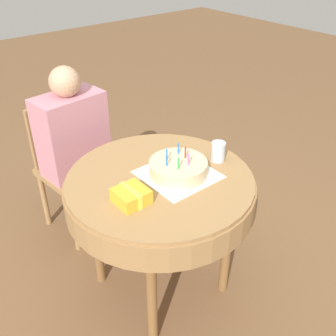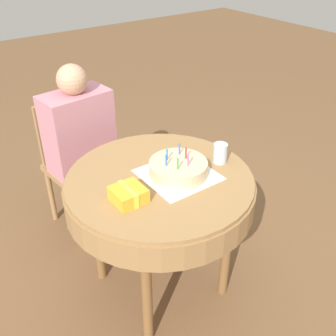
# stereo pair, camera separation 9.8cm
# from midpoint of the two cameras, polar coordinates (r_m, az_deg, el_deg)

# --- Properties ---
(ground_plane) EXTENTS (12.00, 12.00, 0.00)m
(ground_plane) POSITION_cam_midpoint_polar(r_m,az_deg,el_deg) (2.37, -2.23, -16.41)
(ground_plane) COLOR brown
(dining_table) EXTENTS (0.92, 0.92, 0.74)m
(dining_table) POSITION_cam_midpoint_polar(r_m,az_deg,el_deg) (1.93, -2.63, -3.70)
(dining_table) COLOR #9E7547
(dining_table) RESTS_ON ground_plane
(chair) EXTENTS (0.45, 0.45, 0.84)m
(chair) POSITION_cam_midpoint_polar(r_m,az_deg,el_deg) (2.60, -14.93, 0.77)
(chair) COLOR #A37A4C
(chair) RESTS_ON ground_plane
(person) EXTENTS (0.42, 0.35, 1.11)m
(person) POSITION_cam_midpoint_polar(r_m,az_deg,el_deg) (2.44, -14.48, 4.02)
(person) COLOR tan
(person) RESTS_ON ground_plane
(napkin) EXTENTS (0.33, 0.33, 0.00)m
(napkin) POSITION_cam_midpoint_polar(r_m,az_deg,el_deg) (1.90, -0.00, -0.94)
(napkin) COLOR white
(napkin) RESTS_ON dining_table
(birthday_cake) EXTENTS (0.28, 0.28, 0.13)m
(birthday_cake) POSITION_cam_midpoint_polar(r_m,az_deg,el_deg) (1.88, -0.00, -0.02)
(birthday_cake) COLOR beige
(birthday_cake) RESTS_ON dining_table
(drinking_glass) EXTENTS (0.07, 0.07, 0.10)m
(drinking_glass) POSITION_cam_midpoint_polar(r_m,az_deg,el_deg) (2.00, 5.90, 2.37)
(drinking_glass) COLOR silver
(drinking_glass) RESTS_ON dining_table
(gift_box) EXTENTS (0.14, 0.14, 0.07)m
(gift_box) POSITION_cam_midpoint_polar(r_m,az_deg,el_deg) (1.71, -7.00, -4.07)
(gift_box) COLOR gold
(gift_box) RESTS_ON dining_table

